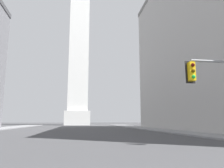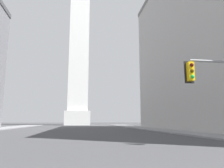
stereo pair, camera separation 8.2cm
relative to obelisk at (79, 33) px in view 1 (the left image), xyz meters
name	(u,v)px [view 1 (the left image)]	position (x,y,z in m)	size (l,w,h in m)	color
sidewalk_right	(172,131)	(13.64, -48.63, -34.08)	(5.00, 91.18, 0.15)	gray
obelisk	(79,33)	(0.00, 0.00, 0.00)	(8.69, 8.69, 70.75)	silver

